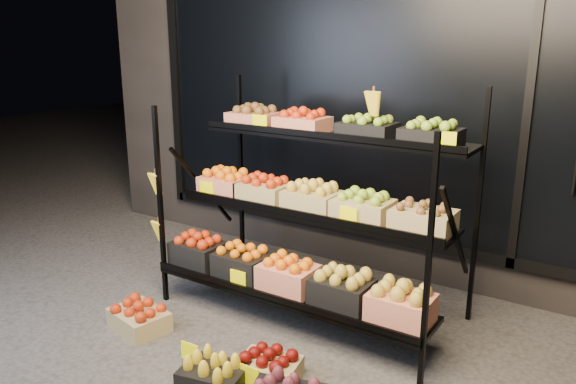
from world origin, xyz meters
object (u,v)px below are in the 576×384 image
Objects in this scene: display_rack at (307,211)px; floor_crate_midright at (269,365)px; floor_crate_midleft at (213,374)px; floor_crate_left at (139,316)px.

display_rack reaches higher than floor_crate_midright.
floor_crate_midleft is 0.33m from floor_crate_midright.
floor_crate_midright is (0.22, 0.25, -0.00)m from floor_crate_midleft.
floor_crate_left is at bearing 169.46° from floor_crate_midright.
floor_crate_left is 0.91m from floor_crate_midleft.
display_rack is 5.25× the size of floor_crate_midleft.
floor_crate_left reaches higher than floor_crate_midleft.
display_rack reaches higher than floor_crate_left.
display_rack is at bearing 79.47° from floor_crate_midleft.
floor_crate_midleft is (0.03, -1.08, -0.70)m from display_rack.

